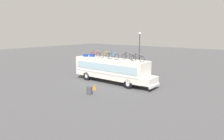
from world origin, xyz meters
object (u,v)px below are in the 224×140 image
(rooftop_bicycle_2, at_px, (105,55))
(rooftop_bicycle_5, at_px, (138,58))
(traffic_cone, at_px, (94,87))
(street_lamp, at_px, (139,51))
(luggage_bag_2, at_px, (92,55))
(bus, at_px, (112,69))
(rooftop_bicycle_3, at_px, (113,56))
(rooftop_bicycle_1, at_px, (95,54))
(trash_bin, at_px, (89,91))
(luggage_bag_1, at_px, (86,55))
(rooftop_bicycle_4, at_px, (128,57))

(rooftop_bicycle_2, distance_m, rooftop_bicycle_5, 4.89)
(traffic_cone, relative_size, street_lamp, 0.09)
(luggage_bag_2, height_order, traffic_cone, luggage_bag_2)
(traffic_cone, bearing_deg, bus, 97.12)
(rooftop_bicycle_3, height_order, rooftop_bicycle_5, rooftop_bicycle_3)
(rooftop_bicycle_1, height_order, rooftop_bicycle_3, rooftop_bicycle_3)
(bus, relative_size, traffic_cone, 20.26)
(trash_bin, relative_size, street_lamp, 0.13)
(luggage_bag_1, bearing_deg, rooftop_bicycle_3, -0.10)
(luggage_bag_2, xyz_separation_m, rooftop_bicycle_1, (0.63, -0.04, 0.19))
(rooftop_bicycle_4, bearing_deg, rooftop_bicycle_3, -152.48)
(street_lamp, bearing_deg, rooftop_bicycle_5, -61.32)
(luggage_bag_1, height_order, rooftop_bicycle_2, rooftop_bicycle_2)
(rooftop_bicycle_1, bearing_deg, rooftop_bicycle_3, -6.43)
(luggage_bag_1, distance_m, traffic_cone, 6.38)
(luggage_bag_2, bearing_deg, rooftop_bicycle_3, -5.92)
(bus, relative_size, street_lamp, 1.80)
(rooftop_bicycle_1, relative_size, street_lamp, 0.26)
(trash_bin, bearing_deg, luggage_bag_2, 131.09)
(luggage_bag_2, height_order, rooftop_bicycle_5, rooftop_bicycle_5)
(rooftop_bicycle_2, xyz_separation_m, traffic_cone, (1.58, -3.72, -3.10))
(rooftop_bicycle_3, distance_m, rooftop_bicycle_4, 1.71)
(luggage_bag_1, bearing_deg, rooftop_bicycle_5, 1.88)
(bus, relative_size, rooftop_bicycle_5, 6.40)
(rooftop_bicycle_3, xyz_separation_m, street_lamp, (0.29, 5.60, 0.25))
(luggage_bag_1, bearing_deg, traffic_cone, -35.64)
(luggage_bag_1, height_order, luggage_bag_2, luggage_bag_2)
(rooftop_bicycle_4, xyz_separation_m, traffic_cone, (-1.62, -4.10, -3.09))
(bus, xyz_separation_m, street_lamp, (0.85, 5.23, 1.88))
(traffic_cone, bearing_deg, rooftop_bicycle_2, 113.02)
(traffic_cone, bearing_deg, rooftop_bicycle_4, 68.44)
(street_lamp, bearing_deg, rooftop_bicycle_2, -110.86)
(luggage_bag_1, distance_m, rooftop_bicycle_5, 7.94)
(luggage_bag_1, height_order, street_lamp, street_lamp)
(rooftop_bicycle_5, xyz_separation_m, street_lamp, (-2.92, 5.33, 0.26))
(rooftop_bicycle_5, bearing_deg, street_lamp, 118.68)
(rooftop_bicycle_2, bearing_deg, trash_bin, -65.70)
(luggage_bag_1, xyz_separation_m, rooftop_bicycle_4, (6.25, 0.78, 0.21))
(rooftop_bicycle_4, distance_m, street_lamp, 4.97)
(rooftop_bicycle_3, distance_m, street_lamp, 5.61)
(trash_bin, bearing_deg, street_lamp, 92.38)
(rooftop_bicycle_2, relative_size, traffic_cone, 2.99)
(rooftop_bicycle_1, distance_m, rooftop_bicycle_5, 6.51)
(luggage_bag_2, distance_m, rooftop_bicycle_3, 3.96)
(rooftop_bicycle_2, bearing_deg, luggage_bag_2, -179.89)
(luggage_bag_2, bearing_deg, traffic_cone, -44.17)
(street_lamp, bearing_deg, rooftop_bicycle_4, -75.70)
(luggage_bag_2, xyz_separation_m, rooftop_bicycle_5, (7.14, -0.14, 0.19))
(luggage_bag_1, xyz_separation_m, rooftop_bicycle_2, (3.05, 0.40, 0.22))
(rooftop_bicycle_4, bearing_deg, rooftop_bicycle_5, -17.14)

